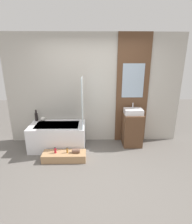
{
  "coord_description": "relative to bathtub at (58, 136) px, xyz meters",
  "views": [
    {
      "loc": [
        -0.04,
        -2.59,
        2.07
      ],
      "look_at": [
        0.03,
        0.71,
        1.03
      ],
      "focal_mm": 28.0,
      "sensor_mm": 36.0,
      "label": 1
    }
  ],
  "objects": [
    {
      "name": "bottle_soap_secondary",
      "position": [
        0.29,
        -0.55,
        -0.07
      ],
      "size": [
        0.04,
        0.04,
        0.13
      ],
      "color": "#B2752D",
      "rests_on": "wooden_step_bench"
    },
    {
      "name": "vase_tall_dark",
      "position": [
        -0.55,
        0.27,
        0.4
      ],
      "size": [
        0.07,
        0.07,
        0.28
      ],
      "color": "black",
      "rests_on": "bathtub"
    },
    {
      "name": "wall_tiled_back",
      "position": [
        0.86,
        0.4,
        1.01
      ],
      "size": [
        4.2,
        0.06,
        2.6
      ],
      "primitive_type": "cube",
      "color": "#B7B2A8",
      "rests_on": "ground_plane"
    },
    {
      "name": "sink",
      "position": [
        1.77,
        0.11,
        0.56
      ],
      "size": [
        0.42,
        0.32,
        0.25
      ],
      "color": "white",
      "rests_on": "vanity_cabinet"
    },
    {
      "name": "ground_plane",
      "position": [
        0.86,
        -1.18,
        -0.29
      ],
      "size": [
        12.0,
        12.0,
        0.0
      ],
      "primitive_type": "plane",
      "color": "#605B56"
    },
    {
      "name": "wall_wood_accent",
      "position": [
        1.77,
        0.35,
        1.03
      ],
      "size": [
        0.77,
        0.04,
        2.6
      ],
      "color": "brown",
      "rests_on": "ground_plane"
    },
    {
      "name": "vase_round_light",
      "position": [
        -0.39,
        0.25,
        0.34
      ],
      "size": [
        0.11,
        0.11,
        0.11
      ],
      "primitive_type": "sphere",
      "color": "silver",
      "rests_on": "bathtub"
    },
    {
      "name": "wooden_step_bench",
      "position": [
        0.22,
        -0.55,
        -0.21
      ],
      "size": [
        0.9,
        0.31,
        0.17
      ],
      "primitive_type": "cube",
      "color": "#A87F56",
      "rests_on": "ground_plane"
    },
    {
      "name": "towel_roll",
      "position": [
        0.47,
        -0.55,
        -0.08
      ],
      "size": [
        0.16,
        0.09,
        0.09
      ],
      "primitive_type": "cylinder",
      "rotation": [
        0.0,
        1.57,
        0.0
      ],
      "color": "brown",
      "rests_on": "wooden_step_bench"
    },
    {
      "name": "glass_shower_screen",
      "position": [
        0.6,
        -0.11,
        0.83
      ],
      "size": [
        0.01,
        0.44,
        1.09
      ],
      "primitive_type": "cube",
      "color": "silver",
      "rests_on": "bathtub"
    },
    {
      "name": "bathtub",
      "position": [
        0.0,
        0.0,
        0.0
      ],
      "size": [
        1.26,
        0.71,
        0.58
      ],
      "color": "white",
      "rests_on": "ground_plane"
    },
    {
      "name": "vanity_cabinet",
      "position": [
        1.77,
        0.11,
        0.1
      ],
      "size": [
        0.44,
        0.45,
        0.79
      ],
      "primitive_type": "cube",
      "color": "brown",
      "rests_on": "ground_plane"
    },
    {
      "name": "bottle_soap_primary",
      "position": [
        0.04,
        -0.55,
        -0.07
      ],
      "size": [
        0.04,
        0.04,
        0.13
      ],
      "color": "#B21928",
      "rests_on": "wooden_step_bench"
    }
  ]
}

